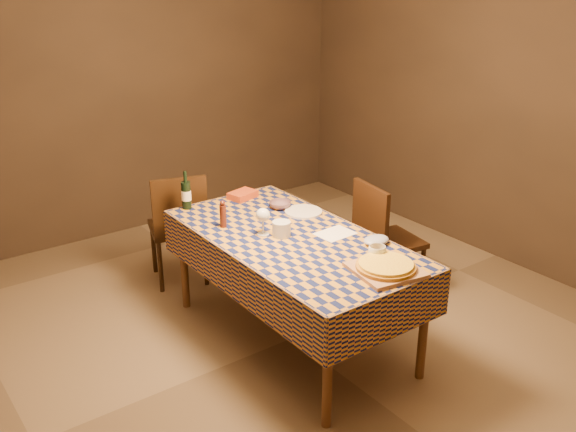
{
  "coord_description": "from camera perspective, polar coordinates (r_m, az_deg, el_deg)",
  "views": [
    {
      "loc": [
        -2.28,
        -3.05,
        2.46
      ],
      "look_at": [
        0.0,
        0.05,
        0.9
      ],
      "focal_mm": 40.0,
      "sensor_mm": 36.0,
      "label": 1
    }
  ],
  "objects": [
    {
      "name": "flour_bag",
      "position": [
        4.09,
        7.86,
        -2.14
      ],
      "size": [
        0.22,
        0.19,
        0.05
      ],
      "primitive_type": "ellipsoid",
      "rotation": [
        0.0,
        0.0,
        -0.39
      ],
      "color": "#959FBF",
      "rests_on": "dining_table"
    },
    {
      "name": "chair_far",
      "position": [
        5.1,
        -9.69,
        -0.62
      ],
      "size": [
        0.53,
        0.53,
        0.93
      ],
      "color": "black",
      "rests_on": "ground"
    },
    {
      "name": "pizza",
      "position": [
        3.74,
        8.69,
        -4.38
      ],
      "size": [
        0.36,
        0.36,
        0.03
      ],
      "color": "#9B6619",
      "rests_on": "cutting_board"
    },
    {
      "name": "cutting_board",
      "position": [
        3.75,
        8.67,
        -4.76
      ],
      "size": [
        0.42,
        0.42,
        0.02
      ],
      "primitive_type": "cube",
      "rotation": [
        0.0,
        0.0,
        -0.16
      ],
      "color": "#A4724D",
      "rests_on": "dining_table"
    },
    {
      "name": "takeout_container",
      "position": [
        4.84,
        -4.05,
        1.89
      ],
      "size": [
        0.23,
        0.19,
        0.05
      ],
      "primitive_type": "cube",
      "rotation": [
        0.0,
        0.0,
        0.24
      ],
      "color": "#B03E17",
      "rests_on": "dining_table"
    },
    {
      "name": "wine_bottle",
      "position": [
        4.66,
        -9.03,
        1.9
      ],
      "size": [
        0.07,
        0.07,
        0.28
      ],
      "color": "black",
      "rests_on": "dining_table"
    },
    {
      "name": "bowl",
      "position": [
        4.63,
        -0.71,
        1.0
      ],
      "size": [
        0.2,
        0.2,
        0.05
      ],
      "primitive_type": "imported",
      "rotation": [
        0.0,
        0.0,
        -0.27
      ],
      "color": "#614651",
      "rests_on": "dining_table"
    },
    {
      "name": "deli_tub",
      "position": [
        4.16,
        -0.58,
        -1.15
      ],
      "size": [
        0.13,
        0.13,
        0.1
      ],
      "primitive_type": "cylinder",
      "rotation": [
        0.0,
        0.0,
        0.14
      ],
      "color": "silver",
      "rests_on": "dining_table"
    },
    {
      "name": "room",
      "position": [
        3.97,
        0.43,
        5.82
      ],
      "size": [
        5.0,
        5.1,
        2.7
      ],
      "color": "brown",
      "rests_on": "ground"
    },
    {
      "name": "pepper_mill",
      "position": [
        4.31,
        -5.8,
        0.12
      ],
      "size": [
        0.06,
        0.06,
        0.19
      ],
      "color": "#481B10",
      "rests_on": "dining_table"
    },
    {
      "name": "flour_patch",
      "position": [
        4.22,
        4.22,
        -1.57
      ],
      "size": [
        0.25,
        0.2,
        0.0
      ],
      "primitive_type": "cube",
      "rotation": [
        0.0,
        0.0,
        0.05
      ],
      "color": "white",
      "rests_on": "dining_table"
    },
    {
      "name": "white_plate",
      "position": [
        4.56,
        1.38,
        0.39
      ],
      "size": [
        0.33,
        0.33,
        0.02
      ],
      "primitive_type": "cylinder",
      "rotation": [
        0.0,
        0.0,
        0.27
      ],
      "color": "silver",
      "rests_on": "dining_table"
    },
    {
      "name": "chair_right",
      "position": [
        4.87,
        8.34,
        -1.65
      ],
      "size": [
        0.49,
        0.48,
        0.93
      ],
      "color": "black",
      "rests_on": "ground"
    },
    {
      "name": "wine_glass",
      "position": [
        4.15,
        -2.25,
        -0.0
      ],
      "size": [
        0.09,
        0.09,
        0.18
      ],
      "color": "silver",
      "rests_on": "dining_table"
    },
    {
      "name": "tumbler",
      "position": [
        3.88,
        7.93,
        -3.24
      ],
      "size": [
        0.13,
        0.13,
        0.09
      ],
      "primitive_type": "imported",
      "rotation": [
        0.0,
        0.0,
        0.28
      ],
      "color": "silver",
      "rests_on": "dining_table"
    },
    {
      "name": "dining_table",
      "position": [
        4.2,
        0.41,
        -2.82
      ],
      "size": [
        0.94,
        1.84,
        0.77
      ],
      "color": "brown",
      "rests_on": "ground"
    }
  ]
}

